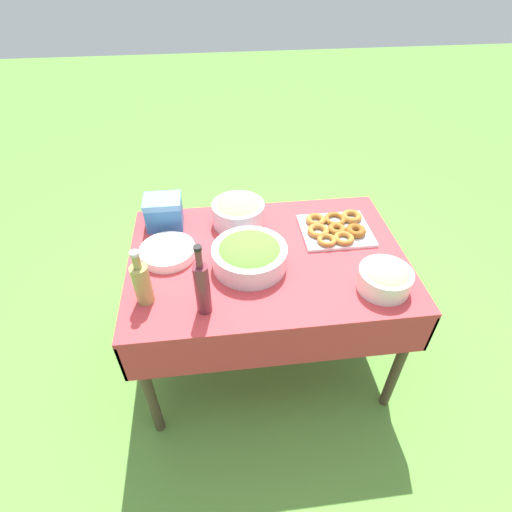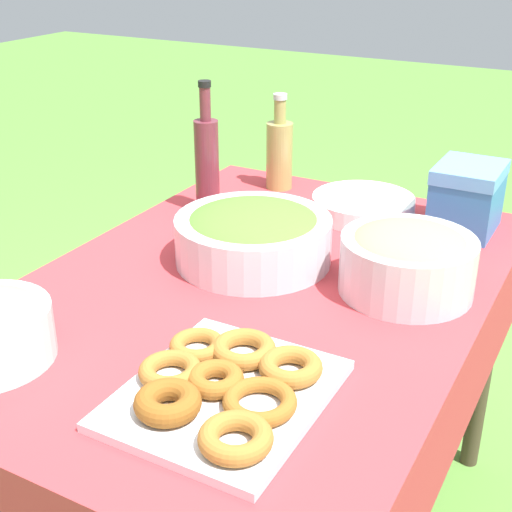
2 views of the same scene
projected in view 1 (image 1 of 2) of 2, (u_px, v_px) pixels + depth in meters
The scene contains 10 objects.
ground_plane at pixel (265, 353), 2.41m from camera, with size 14.00×14.00×0.00m, color #568C38.
picnic_table at pixel (267, 271), 1.98m from camera, with size 1.32×0.91×0.77m.
salad_bowl at pixel (250, 255), 1.82m from camera, with size 0.34×0.34×0.12m.
pasta_bowl at pixel (385, 278), 1.71m from camera, with size 0.23×0.23×0.12m.
donut_platter at pixel (336, 229), 2.04m from camera, with size 0.35×0.32×0.05m.
plate_stack at pixel (168, 252), 1.89m from camera, with size 0.26×0.26×0.05m.
olive_oil_bottle at pixel (142, 282), 1.62m from camera, with size 0.07×0.07×0.27m.
wine_bottle at pixel (202, 287), 1.56m from camera, with size 0.06×0.06×0.34m.
bread_bowl at pixel (238, 211), 2.07m from camera, with size 0.27×0.27×0.14m.
cooler_box at pixel (164, 212), 2.04m from camera, with size 0.19×0.15×0.16m.
Camera 1 is at (0.22, 1.44, 2.01)m, focal length 28.00 mm.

